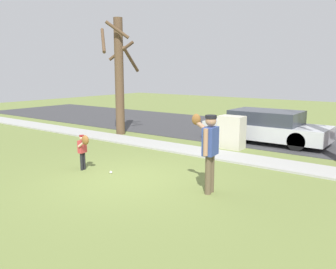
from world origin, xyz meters
name	(u,v)px	position (x,y,z in m)	size (l,w,h in m)	color
ground_plane	(201,154)	(0.00, 3.50, 0.00)	(48.00, 48.00, 0.00)	olive
sidewalk_strip	(203,152)	(0.00, 3.60, 0.03)	(36.00, 1.20, 0.06)	#A3A39E
road_surface	(261,132)	(0.00, 8.60, 0.01)	(36.00, 6.80, 0.02)	#38383A
person_adult	(209,145)	(2.10, 0.35, 1.11)	(0.77, 0.63, 1.78)	brown
person_child	(83,147)	(-1.56, -0.17, 0.68)	(0.48, 0.37, 1.03)	black
baseball	(111,172)	(-0.74, 0.06, 0.04)	(0.07, 0.07, 0.07)	white
utility_cabinet	(232,132)	(0.42, 4.84, 0.58)	(0.87, 0.56, 1.17)	beige
street_tree_far	(119,73)	(-4.79, 4.56, 2.62)	(1.84, 1.88, 4.91)	brown
parked_sedan_silver	(266,127)	(0.99, 6.58, 0.62)	(4.60, 1.80, 1.23)	silver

